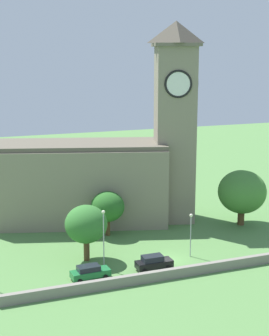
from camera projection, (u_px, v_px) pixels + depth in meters
name	position (u px, v px, depth m)	size (l,w,h in m)	color
ground_plane	(128.00, 226.00, 83.57)	(200.00, 200.00, 0.00)	#517F42
church	(100.00, 168.00, 84.52)	(34.35, 18.57, 31.51)	gray
quay_barrier	(187.00, 271.00, 64.70)	(45.36, 0.70, 1.24)	gray
car_green	(90.00, 272.00, 63.79)	(4.80, 2.28, 1.72)	#1E6B38
car_black	(154.00, 263.00, 66.43)	(4.66, 2.14, 1.92)	black
streetlamp_west_mid	(104.00, 231.00, 65.79)	(0.44, 0.44, 7.74)	#9EA0A5
streetlamp_central	(191.00, 227.00, 70.23)	(0.44, 0.44, 5.95)	#9EA0A5
tree_riverside_west	(242.00, 192.00, 83.12)	(7.57, 7.57, 8.81)	brown
tree_churchyard	(108.00, 207.00, 78.46)	(5.03, 5.03, 6.71)	brown
tree_by_tower	(86.00, 224.00, 68.67)	(5.53, 5.53, 7.48)	brown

